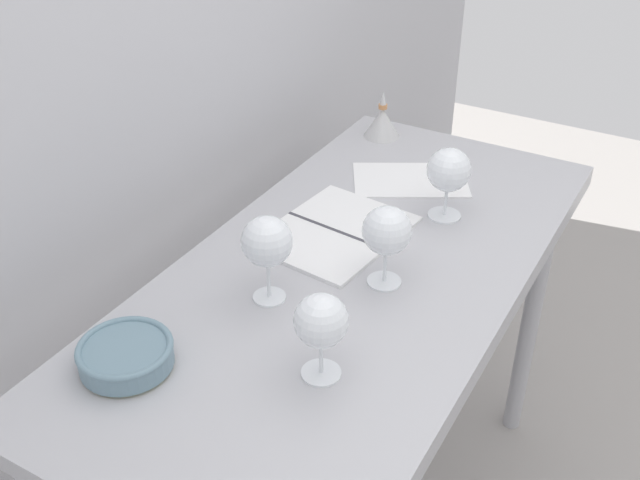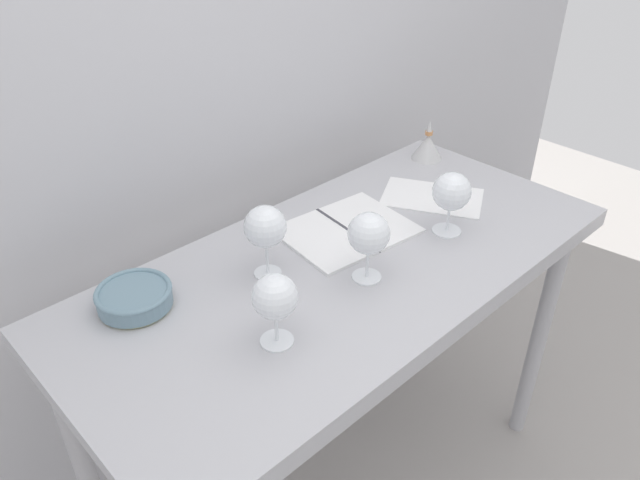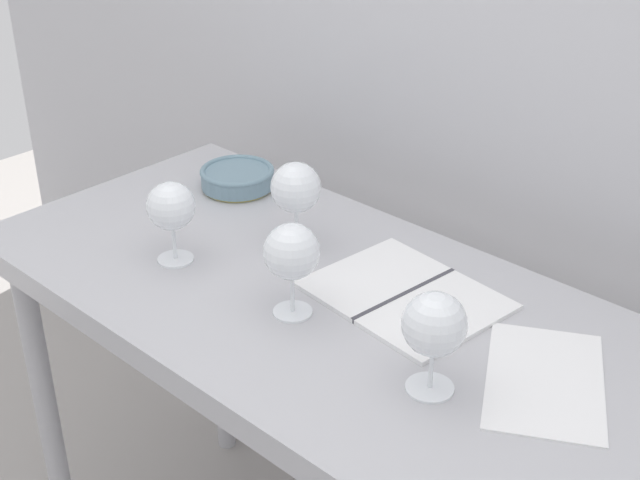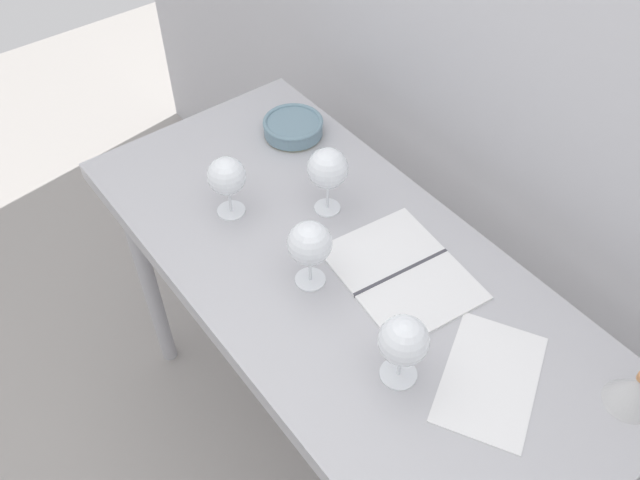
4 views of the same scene
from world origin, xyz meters
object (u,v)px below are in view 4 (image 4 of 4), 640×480
(wine_glass_near_right, at_px, (403,342))
(decanter_funnel, at_px, (635,390))
(wine_glass_far_left, at_px, (328,169))
(tasting_bowl, at_px, (293,127))
(wine_glass_near_left, at_px, (227,177))
(open_notebook, at_px, (401,273))
(wine_glass_near_center, at_px, (310,244))
(tasting_sheet_upper, at_px, (490,378))

(wine_glass_near_right, xyz_separation_m, decanter_funnel, (0.31, 0.31, -0.07))
(wine_glass_far_left, distance_m, tasting_bowl, 0.32)
(wine_glass_near_left, relative_size, tasting_bowl, 0.98)
(wine_glass_near_right, distance_m, open_notebook, 0.28)
(open_notebook, relative_size, decanter_funnel, 2.70)
(wine_glass_near_center, xyz_separation_m, wine_glass_near_right, (0.30, -0.01, -0.00))
(open_notebook, distance_m, decanter_funnel, 0.52)
(wine_glass_near_center, distance_m, tasting_sheet_upper, 0.45)
(wine_glass_far_left, bearing_deg, decanter_funnel, 9.83)
(tasting_bowl, bearing_deg, open_notebook, -10.46)
(open_notebook, bearing_deg, tasting_sheet_upper, -1.61)
(tasting_bowl, xyz_separation_m, decanter_funnel, (1.05, 0.03, 0.02))
(wine_glass_far_left, xyz_separation_m, wine_glass_near_right, (0.46, -0.18, -0.01))
(tasting_sheet_upper, distance_m, decanter_funnel, 0.26)
(wine_glass_near_center, bearing_deg, tasting_bowl, 148.18)
(wine_glass_near_left, height_order, decanter_funnel, wine_glass_near_left)
(tasting_sheet_upper, bearing_deg, tasting_bowl, 140.95)
(wine_glass_near_center, bearing_deg, wine_glass_near_right, -1.35)
(wine_glass_far_left, height_order, wine_glass_near_left, wine_glass_far_left)
(wine_glass_far_left, relative_size, open_notebook, 0.51)
(wine_glass_far_left, relative_size, tasting_bowl, 1.09)
(decanter_funnel, bearing_deg, open_notebook, -165.37)
(open_notebook, bearing_deg, wine_glass_near_right, -37.29)
(wine_glass_near_center, xyz_separation_m, decanter_funnel, (0.61, 0.30, -0.08))
(wine_glass_far_left, bearing_deg, wine_glass_near_left, -125.10)
(wine_glass_near_right, xyz_separation_m, tasting_bowl, (-0.74, 0.28, -0.09))
(tasting_sheet_upper, bearing_deg, decanter_funnel, 12.10)
(wine_glass_near_center, distance_m, wine_glass_near_left, 0.29)
(wine_glass_near_left, xyz_separation_m, decanter_funnel, (0.90, 0.33, -0.07))
(wine_glass_near_center, bearing_deg, wine_glass_near_left, -175.60)
(wine_glass_near_center, bearing_deg, decanter_funnel, 26.35)
(wine_glass_near_right, height_order, wine_glass_near_left, wine_glass_near_right)
(tasting_sheet_upper, distance_m, tasting_bowl, 0.87)
(wine_glass_near_left, bearing_deg, open_notebook, 25.82)
(wine_glass_near_center, height_order, decanter_funnel, wine_glass_near_center)
(wine_glass_far_left, xyz_separation_m, tasting_sheet_upper, (0.57, -0.04, -0.12))
(wine_glass_far_left, relative_size, wine_glass_near_right, 1.07)
(open_notebook, xyz_separation_m, tasting_sheet_upper, (0.31, -0.04, -0.00))
(tasting_bowl, height_order, decanter_funnel, decanter_funnel)
(open_notebook, bearing_deg, tasting_bowl, 175.81)
(wine_glass_far_left, xyz_separation_m, wine_glass_near_left, (-0.14, -0.19, -0.02))
(wine_glass_far_left, height_order, wine_glass_near_right, wine_glass_far_left)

